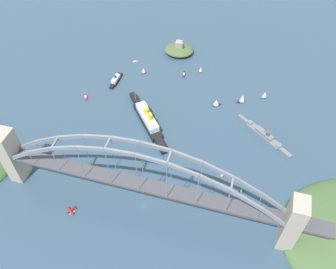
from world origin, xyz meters
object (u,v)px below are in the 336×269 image
object	(u,v)px
small_boat_5	(241,191)
small_boat_6	(135,61)
small_boat_8	(184,74)
harbor_arch_bridge	(141,184)
small_boat_7	(222,175)
small_boat_0	(216,103)
seaplane_taxiing_near_bridge	(71,211)
channel_marker_buoy	(126,176)
harbor_ferry_steamer	(116,80)
small_boat_2	(242,98)
ocean_liner	(148,119)
fort_island_mid_harbor	(179,49)
small_boat_1	(144,70)
small_boat_3	(201,69)
small_boat_9	(265,95)
naval_cruiser	(264,135)
small_boat_4	(86,97)

from	to	relation	value
small_boat_5	small_boat_6	bearing A→B (deg)	135.09
small_boat_8	small_boat_6	bearing A→B (deg)	173.08
harbor_arch_bridge	small_boat_7	world-z (taller)	harbor_arch_bridge
small_boat_0	small_boat_7	xyz separation A→B (m)	(23.63, -92.49, -3.74)
seaplane_taxiing_near_bridge	channel_marker_buoy	size ratio (longest dim) A/B	3.21
small_boat_5	small_boat_7	xyz separation A→B (m)	(-19.35, 12.58, -0.05)
harbor_ferry_steamer	small_boat_2	world-z (taller)	small_boat_2
small_boat_8	ocean_liner	bearing A→B (deg)	-100.95
small_boat_7	small_boat_8	bearing A→B (deg)	117.81
fort_island_mid_harbor	small_boat_1	xyz separation A→B (m)	(-30.79, -51.69, -1.52)
channel_marker_buoy	small_boat_2	bearing A→B (deg)	55.90
harbor_arch_bridge	seaplane_taxiing_near_bridge	size ratio (longest dim) A/B	34.08
small_boat_3	small_boat_8	xyz separation A→B (m)	(-18.11, -11.14, -2.92)
harbor_arch_bridge	small_boat_9	size ratio (longest dim) A/B	33.72
seaplane_taxiing_near_bridge	small_boat_1	size ratio (longest dim) A/B	1.10
small_boat_9	ocean_liner	bearing A→B (deg)	-147.00
naval_cruiser	fort_island_mid_harbor	size ratio (longest dim) A/B	1.58
small_boat_0	small_boat_4	distance (m)	148.09
fort_island_mid_harbor	small_boat_2	bearing A→B (deg)	-37.61
small_boat_3	small_boat_6	world-z (taller)	small_boat_3
small_boat_7	small_boat_9	bearing A→B (deg)	77.64
small_boat_3	small_boat_2	bearing A→B (deg)	-35.50
small_boat_1	small_boat_6	xyz separation A→B (m)	(-17.16, 17.83, -3.02)
ocean_liner	channel_marker_buoy	bearing A→B (deg)	-88.12
ocean_liner	small_boat_4	distance (m)	82.82
fort_island_mid_harbor	small_boat_5	size ratio (longest dim) A/B	4.81
naval_cruiser	seaplane_taxiing_near_bridge	distance (m)	202.23
channel_marker_buoy	seaplane_taxiing_near_bridge	bearing A→B (deg)	-124.84
harbor_arch_bridge	ocean_liner	world-z (taller)	harbor_arch_bridge
naval_cruiser	small_boat_5	distance (m)	73.72
naval_cruiser	small_boat_2	distance (m)	54.76
harbor_arch_bridge	small_boat_0	world-z (taller)	harbor_arch_bridge
fort_island_mid_harbor	seaplane_taxiing_near_bridge	distance (m)	252.40
small_boat_7	harbor_ferry_steamer	bearing A→B (deg)	145.49
fort_island_mid_harbor	seaplane_taxiing_near_bridge	xyz separation A→B (m)	(-30.65, -250.51, -3.38)
small_boat_3	channel_marker_buoy	size ratio (longest dim) A/B	2.87
small_boat_5	seaplane_taxiing_near_bridge	bearing A→B (deg)	-156.28
naval_cruiser	small_boat_9	xyz separation A→B (m)	(-6.00, 60.57, 1.51)
small_boat_4	small_boat_3	bearing A→B (deg)	35.14
small_boat_5	small_boat_8	xyz separation A→B (m)	(-90.63, 147.69, 0.07)
ocean_liner	channel_marker_buoy	xyz separation A→B (m)	(2.35, -71.64, -4.60)
small_boat_6	small_boat_3	bearing A→B (deg)	2.19
small_boat_4	small_boat_8	xyz separation A→B (m)	(97.76, 70.40, -0.09)
harbor_arch_bridge	small_boat_3	distance (m)	198.99
small_boat_5	small_boat_7	bearing A→B (deg)	146.98
seaplane_taxiing_near_bridge	small_boat_7	distance (m)	140.32
small_boat_2	small_boat_4	world-z (taller)	small_boat_2
seaplane_taxiing_near_bridge	channel_marker_buoy	bearing A→B (deg)	55.16
ocean_liner	small_boat_3	xyz separation A→B (m)	(35.37, 100.39, -2.01)
small_boat_1	small_boat_0	bearing A→B (deg)	-18.84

